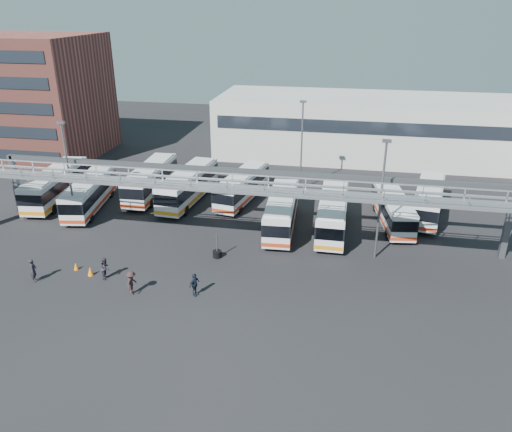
% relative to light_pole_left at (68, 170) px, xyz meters
% --- Properties ---
extents(ground, '(140.00, 140.00, 0.00)m').
position_rel_light_pole_left_xyz_m(ground, '(16.00, -8.00, -5.73)').
color(ground, black).
rests_on(ground, ground).
extents(gantry, '(51.40, 5.15, 7.10)m').
position_rel_light_pole_left_xyz_m(gantry, '(16.00, -2.13, -0.22)').
color(gantry, '#94969C').
rests_on(gantry, ground).
extents(apartment_building, '(18.00, 15.00, 16.00)m').
position_rel_light_pole_left_xyz_m(apartment_building, '(-18.00, 22.00, 2.27)').
color(apartment_building, brown).
rests_on(apartment_building, ground).
extents(warehouse, '(42.00, 14.00, 8.00)m').
position_rel_light_pole_left_xyz_m(warehouse, '(28.00, 30.00, -1.73)').
color(warehouse, '#9E9E99').
rests_on(warehouse, ground).
extents(light_pole_left, '(0.70, 0.35, 10.21)m').
position_rel_light_pole_left_xyz_m(light_pole_left, '(0.00, 0.00, 0.00)').
color(light_pole_left, '#4C4F54').
rests_on(light_pole_left, ground).
extents(light_pole_mid, '(0.70, 0.35, 10.21)m').
position_rel_light_pole_left_xyz_m(light_pole_mid, '(28.00, -1.00, 0.00)').
color(light_pole_mid, '#4C4F54').
rests_on(light_pole_mid, ground).
extents(light_pole_back, '(0.70, 0.35, 10.21)m').
position_rel_light_pole_left_xyz_m(light_pole_back, '(20.00, 14.00, 0.00)').
color(light_pole_back, '#4C4F54').
rests_on(light_pole_back, ground).
extents(bus_0, '(3.85, 11.59, 3.45)m').
position_rel_light_pole_left_xyz_m(bus_0, '(-5.46, 5.86, -3.82)').
color(bus_0, silver).
rests_on(bus_0, ground).
extents(bus_1, '(4.11, 10.87, 3.22)m').
position_rel_light_pole_left_xyz_m(bus_1, '(-0.79, 4.42, -3.94)').
color(bus_1, silver).
rests_on(bus_1, ground).
extents(bus_2, '(2.99, 11.31, 3.41)m').
position_rel_light_pole_left_xyz_m(bus_2, '(3.91, 9.38, -3.84)').
color(bus_2, silver).
rests_on(bus_2, ground).
extents(bus_3, '(3.59, 11.54, 3.45)m').
position_rel_light_pole_left_xyz_m(bus_3, '(8.57, 8.34, -3.82)').
color(bus_3, silver).
rests_on(bus_3, ground).
extents(bus_4, '(4.12, 10.62, 3.15)m').
position_rel_light_pole_left_xyz_m(bus_4, '(14.21, 9.58, -3.99)').
color(bus_4, silver).
rests_on(bus_4, ground).
extents(bus_5, '(3.03, 10.88, 3.27)m').
position_rel_light_pole_left_xyz_m(bus_5, '(19.38, 3.35, -3.92)').
color(bus_5, silver).
rests_on(bus_5, ground).
extents(bus_6, '(2.53, 10.84, 3.29)m').
position_rel_light_pole_left_xyz_m(bus_6, '(24.13, 3.73, -3.91)').
color(bus_6, silver).
rests_on(bus_6, ground).
extents(bus_7, '(3.80, 10.26, 3.04)m').
position_rel_light_pole_left_xyz_m(bus_7, '(29.74, 6.38, -4.04)').
color(bus_7, silver).
rests_on(bus_7, ground).
extents(bus_8, '(4.41, 10.91, 3.23)m').
position_rel_light_pole_left_xyz_m(bus_8, '(33.36, 9.08, -3.94)').
color(bus_8, silver).
rests_on(bus_8, ground).
extents(pedestrian_a, '(0.67, 0.81, 1.92)m').
position_rel_light_pole_left_xyz_m(pedestrian_a, '(2.03, -9.95, -4.77)').
color(pedestrian_a, black).
rests_on(pedestrian_a, ground).
extents(pedestrian_b, '(0.73, 0.90, 1.75)m').
position_rel_light_pole_left_xyz_m(pedestrian_b, '(7.27, -8.46, -4.85)').
color(pedestrian_b, '#28222F').
rests_on(pedestrian_b, ground).
extents(pedestrian_c, '(0.71, 1.21, 1.87)m').
position_rel_light_pole_left_xyz_m(pedestrian_c, '(10.23, -10.24, -4.79)').
color(pedestrian_c, black).
rests_on(pedestrian_c, ground).
extents(pedestrian_d, '(0.80, 1.16, 1.82)m').
position_rel_light_pole_left_xyz_m(pedestrian_d, '(14.81, -9.55, -4.82)').
color(pedestrian_d, '#19212E').
rests_on(pedestrian_d, ground).
extents(cone_left, '(0.50, 0.50, 0.62)m').
position_rel_light_pole_left_xyz_m(cone_left, '(4.24, -7.69, -5.42)').
color(cone_left, orange).
rests_on(cone_left, ground).
extents(cone_right, '(0.59, 0.59, 0.76)m').
position_rel_light_pole_left_xyz_m(cone_right, '(5.84, -8.32, -5.35)').
color(cone_right, orange).
rests_on(cone_right, ground).
extents(tire_stack, '(0.76, 0.76, 2.16)m').
position_rel_light_pole_left_xyz_m(tire_stack, '(14.89, -3.50, -5.36)').
color(tire_stack, black).
rests_on(tire_stack, ground).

